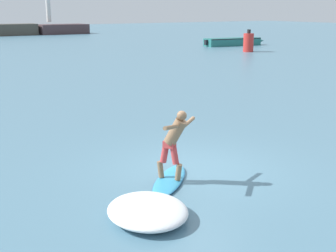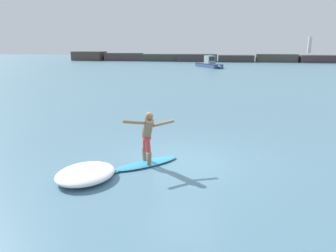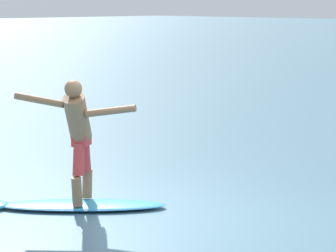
% 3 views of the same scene
% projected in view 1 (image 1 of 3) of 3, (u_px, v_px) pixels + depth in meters
% --- Properties ---
extents(ground_plane, '(200.00, 200.00, 0.00)m').
position_uv_depth(ground_plane, '(195.00, 168.00, 11.81)').
color(ground_plane, slate).
extents(surfboard, '(2.01, 1.99, 0.23)m').
position_uv_depth(surfboard, '(169.00, 181.00, 10.83)').
color(surfboard, '#369AC9').
rests_on(surfboard, ground).
extents(surfer, '(1.39, 0.98, 1.64)m').
position_uv_depth(surfer, '(174.00, 139.00, 10.57)').
color(surfer, '#8B6646').
rests_on(surfer, surfboard).
extents(fishing_boat_near_jetty, '(7.58, 2.24, 0.81)m').
position_uv_depth(fishing_boat_near_jetty, '(234.00, 41.00, 49.94)').
color(fishing_boat_near_jetty, '#236C67').
rests_on(fishing_boat_near_jetty, ground).
extents(channel_marker_buoy, '(0.94, 0.94, 2.02)m').
position_uv_depth(channel_marker_buoy, '(248.00, 42.00, 42.83)').
color(channel_marker_buoy, red).
rests_on(channel_marker_buoy, ground).
extents(wave_foam_at_tail, '(1.88, 2.09, 0.33)m').
position_uv_depth(wave_foam_at_tail, '(148.00, 211.00, 8.96)').
color(wave_foam_at_tail, white).
rests_on(wave_foam_at_tail, ground).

